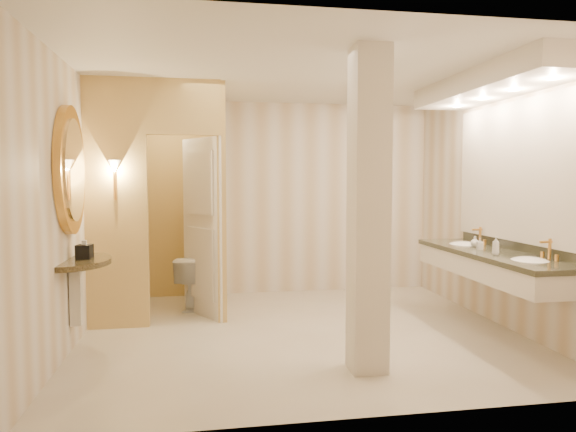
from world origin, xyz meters
The scene contains 16 objects.
floor centered at (0.00, 0.00, 0.00)m, with size 4.50×4.50×0.00m, color beige.
ceiling centered at (0.00, 0.00, 2.70)m, with size 4.50×4.50×0.00m, color silver.
wall_back centered at (0.00, 2.00, 1.35)m, with size 4.50×0.02×2.70m, color beige.
wall_front centered at (0.00, -2.00, 1.35)m, with size 4.50×0.02×2.70m, color beige.
wall_left centered at (-2.25, 0.00, 1.35)m, with size 0.02×4.00×2.70m, color beige.
wall_right centered at (2.25, 0.00, 1.35)m, with size 0.02×4.00×2.70m, color beige.
toilet_closet centered at (-1.13, 0.97, 1.39)m, with size 1.50×1.55×2.70m.
wall_sconce centered at (-1.93, 0.43, 1.73)m, with size 0.14×0.14×0.42m.
vanity centered at (1.98, -0.40, 1.63)m, with size 0.75×2.42×2.09m.
console_shelf centered at (-2.21, -0.24, 1.34)m, with size 0.91×0.91×1.91m.
pillar centered at (0.35, -1.15, 1.35)m, with size 0.30×0.30×2.70m, color beige.
tissue_box centered at (-2.11, -0.23, 0.94)m, with size 0.13×0.13×0.13m, color black.
toilet centered at (-1.11, 1.24, 0.33)m, with size 0.37×0.65×0.66m, color white.
soap_bottle_a centered at (1.88, -0.26, 0.94)m, with size 0.06×0.06×0.13m, color beige.
soap_bottle_b centered at (1.96, -0.02, 0.93)m, with size 0.09×0.09×0.12m, color silver.
soap_bottle_c centered at (1.84, -0.62, 0.97)m, with size 0.07×0.07×0.18m, color #C6B28C.
Camera 1 is at (-1.01, -5.24, 1.61)m, focal length 32.00 mm.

